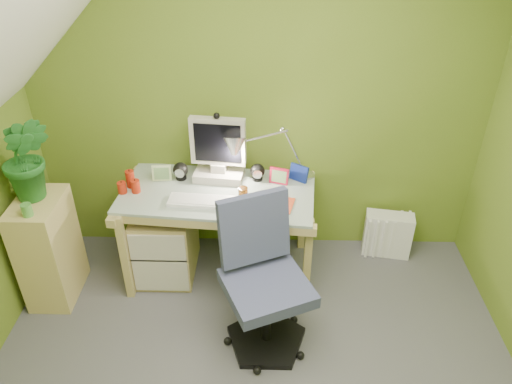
{
  "coord_description": "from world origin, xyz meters",
  "views": [
    {
      "loc": [
        0.06,
        -1.61,
        2.55
      ],
      "look_at": [
        0.0,
        1.0,
        0.85
      ],
      "focal_mm": 35.0,
      "sensor_mm": 36.0,
      "label": 1
    }
  ],
  "objects_px": {
    "monitor": "(218,148)",
    "side_ledge": "(49,249)",
    "desk": "(219,232)",
    "radiator": "(388,234)",
    "desk_lamp": "(284,141)",
    "potted_plant": "(27,158)",
    "task_chair": "(267,286)"
  },
  "relations": [
    {
      "from": "desk_lamp",
      "to": "task_chair",
      "type": "xyz_separation_m",
      "value": [
        -0.11,
        -0.86,
        -0.51
      ]
    },
    {
      "from": "side_ledge",
      "to": "task_chair",
      "type": "relative_size",
      "value": 0.8
    },
    {
      "from": "desk",
      "to": "side_ledge",
      "type": "bearing_deg",
      "value": -161.8
    },
    {
      "from": "side_ledge",
      "to": "task_chair",
      "type": "distance_m",
      "value": 1.54
    },
    {
      "from": "monitor",
      "to": "radiator",
      "type": "xyz_separation_m",
      "value": [
        1.27,
        0.05,
        -0.76
      ]
    },
    {
      "from": "desk_lamp",
      "to": "potted_plant",
      "type": "bearing_deg",
      "value": -171.3
    },
    {
      "from": "potted_plant",
      "to": "radiator",
      "type": "relative_size",
      "value": 1.6
    },
    {
      "from": "potted_plant",
      "to": "desk_lamp",
      "type": "bearing_deg",
      "value": 13.92
    },
    {
      "from": "desk_lamp",
      "to": "side_ledge",
      "type": "height_order",
      "value": "desk_lamp"
    },
    {
      "from": "desk",
      "to": "monitor",
      "type": "bearing_deg",
      "value": 95.17
    },
    {
      "from": "desk",
      "to": "potted_plant",
      "type": "relative_size",
      "value": 2.29
    },
    {
      "from": "monitor",
      "to": "potted_plant",
      "type": "bearing_deg",
      "value": -154.63
    },
    {
      "from": "side_ledge",
      "to": "radiator",
      "type": "relative_size",
      "value": 2.17
    },
    {
      "from": "desk_lamp",
      "to": "task_chair",
      "type": "height_order",
      "value": "desk_lamp"
    },
    {
      "from": "desk_lamp",
      "to": "potted_plant",
      "type": "xyz_separation_m",
      "value": [
        -1.58,
        -0.39,
        0.06
      ]
    },
    {
      "from": "side_ledge",
      "to": "task_chair",
      "type": "height_order",
      "value": "task_chair"
    },
    {
      "from": "monitor",
      "to": "potted_plant",
      "type": "relative_size",
      "value": 0.84
    },
    {
      "from": "side_ledge",
      "to": "desk",
      "type": "bearing_deg",
      "value": 13.03
    },
    {
      "from": "desk",
      "to": "radiator",
      "type": "distance_m",
      "value": 1.31
    },
    {
      "from": "desk_lamp",
      "to": "potted_plant",
      "type": "height_order",
      "value": "potted_plant"
    },
    {
      "from": "side_ledge",
      "to": "radiator",
      "type": "bearing_deg",
      "value": 11.56
    },
    {
      "from": "side_ledge",
      "to": "radiator",
      "type": "xyz_separation_m",
      "value": [
        2.4,
        0.49,
        -0.21
      ]
    },
    {
      "from": "monitor",
      "to": "side_ledge",
      "type": "distance_m",
      "value": 1.33
    },
    {
      "from": "side_ledge",
      "to": "potted_plant",
      "type": "distance_m",
      "value": 0.68
    },
    {
      "from": "monitor",
      "to": "desk_lamp",
      "type": "height_order",
      "value": "desk_lamp"
    },
    {
      "from": "desk",
      "to": "desk_lamp",
      "type": "distance_m",
      "value": 0.81
    },
    {
      "from": "radiator",
      "to": "desk",
      "type": "bearing_deg",
      "value": -160.35
    },
    {
      "from": "desk",
      "to": "radiator",
      "type": "height_order",
      "value": "desk"
    },
    {
      "from": "desk_lamp",
      "to": "task_chair",
      "type": "relative_size",
      "value": 0.61
    },
    {
      "from": "monitor",
      "to": "side_ledge",
      "type": "bearing_deg",
      "value": -152.4
    },
    {
      "from": "task_chair",
      "to": "radiator",
      "type": "distance_m",
      "value": 1.34
    },
    {
      "from": "monitor",
      "to": "radiator",
      "type": "relative_size",
      "value": 1.34
    }
  ]
}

